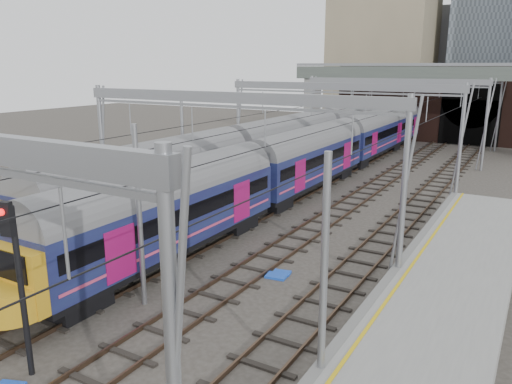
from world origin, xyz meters
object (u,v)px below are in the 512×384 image
Objects in this scene: train_main at (346,144)px; signal_near_left at (107,217)px; train_second at (286,144)px; signal_near_centre at (17,270)px.

signal_near_left is (-0.22, -27.15, 0.60)m from train_main.
train_second reaches higher than signal_near_left.
train_second is at bearing -138.38° from train_main.
train_main is 5.35m from train_second.
signal_near_centre reaches higher than signal_near_left.
train_second is at bearing 89.34° from signal_near_centre.
signal_near_left is (3.78, -23.60, 0.49)m from train_second.
signal_near_centre is (6.20, -29.29, 0.81)m from train_second.
train_main is 11.71× the size of signal_near_centre.
signal_near_centre is (2.42, -5.69, 0.32)m from signal_near_left.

